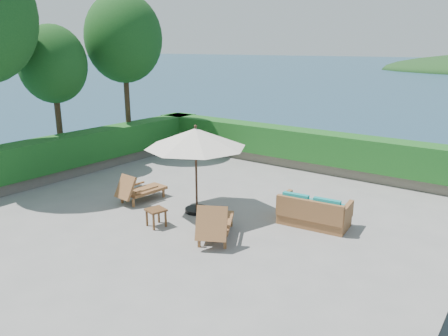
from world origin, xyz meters
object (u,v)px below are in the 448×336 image
Objects in this scene: patio_umbrella at (196,139)px; lounge_right at (215,223)px; lounge_left at (139,189)px; side_table at (156,212)px; wicker_loveseat at (313,213)px.

patio_umbrella reaches higher than lounge_right.
lounge_left is 2.90× the size of side_table.
wicker_loveseat reaches higher than side_table.
patio_umbrella is 1.58× the size of lounge_right.
lounge_left is at bearing 148.94° from side_table.
patio_umbrella is at bearing 114.26° from lounge_right.
wicker_loveseat is (2.97, 2.26, -0.05)m from side_table.
wicker_loveseat is at bearing 18.82° from patio_umbrella.
patio_umbrella is at bearing 14.85° from lounge_left.
lounge_right is 3.39× the size of side_table.
lounge_left reaches higher than wicker_loveseat.
lounge_left is 1.90m from side_table.
lounge_right reaches higher than lounge_left.
wicker_loveseat is (1.42, 1.99, -0.07)m from lounge_right.
side_table is (-1.55, -0.27, -0.02)m from lounge_right.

